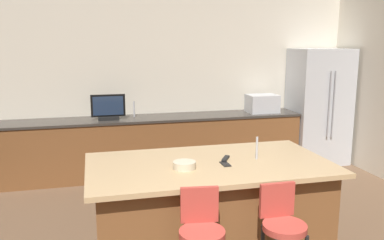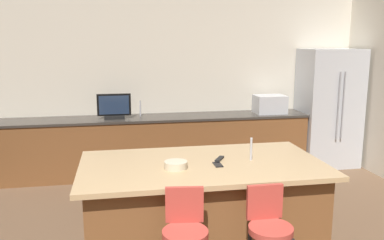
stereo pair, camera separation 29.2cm
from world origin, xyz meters
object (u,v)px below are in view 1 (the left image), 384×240
object	(u,v)px
refrigerator	(318,107)
microwave	(262,103)
bar_stool_right	(282,235)
fruit_bowl	(184,165)
kitchen_island	(209,208)
tv_monitor	(108,108)
tv_remote	(226,158)
cell_phone	(225,164)

from	to	relation	value
refrigerator	microwave	distance (m)	1.01
bar_stool_right	fruit_bowl	xyz separation A→B (m)	(-0.62, 0.71, 0.39)
microwave	bar_stool_right	xyz separation A→B (m)	(-1.29, -3.36, -0.48)
kitchen_island	microwave	bearing A→B (deg)	57.08
microwave	fruit_bowl	distance (m)	3.26
refrigerator	fruit_bowl	bearing A→B (deg)	-138.15
kitchen_island	tv_monitor	xyz separation A→B (m)	(-0.82, 2.47, 0.60)
microwave	fruit_bowl	size ratio (longest dim) A/B	2.32
kitchen_island	tv_remote	size ratio (longest dim) A/B	13.31
tv_monitor	bar_stool_right	distance (m)	3.54
bar_stool_right	cell_phone	xyz separation A→B (m)	(-0.22, 0.74, 0.37)
refrigerator	tv_remote	xyz separation A→B (m)	(-2.46, -2.43, -0.03)
microwave	bar_stool_right	distance (m)	3.63
cell_phone	tv_monitor	bearing A→B (deg)	109.68
cell_phone	bar_stool_right	bearing A→B (deg)	-73.59
microwave	bar_stool_right	bearing A→B (deg)	-110.97
microwave	tv_monitor	size ratio (longest dim) A/B	0.97
kitchen_island	fruit_bowl	size ratio (longest dim) A/B	10.93
refrigerator	tv_monitor	size ratio (longest dim) A/B	3.87
tv_monitor	cell_phone	size ratio (longest dim) A/B	3.30
microwave	bar_stool_right	size ratio (longest dim) A/B	0.51
kitchen_island	bar_stool_right	xyz separation A→B (m)	(0.35, -0.83, 0.09)
refrigerator	cell_phone	world-z (taller)	refrigerator
fruit_bowl	tv_remote	bearing A→B (deg)	21.66
microwave	tv_remote	bearing A→B (deg)	-120.57
kitchen_island	refrigerator	size ratio (longest dim) A/B	1.18
microwave	cell_phone	world-z (taller)	microwave
tv_remote	cell_phone	bearing A→B (deg)	-78.51
refrigerator	tv_monitor	distance (m)	3.46
bar_stool_right	refrigerator	bearing A→B (deg)	55.64
bar_stool_right	tv_monitor	bearing A→B (deg)	109.73
bar_stool_right	tv_remote	bearing A→B (deg)	101.10
tv_remote	fruit_bowl	bearing A→B (deg)	-127.09
tv_monitor	fruit_bowl	bearing A→B (deg)	-78.01
kitchen_island	cell_phone	distance (m)	0.48
fruit_bowl	microwave	bearing A→B (deg)	54.24
tv_monitor	fruit_bowl	world-z (taller)	tv_monitor
tv_monitor	cell_phone	bearing A→B (deg)	-69.81
tv_monitor	bar_stool_right	bearing A→B (deg)	-70.53
kitchen_island	bar_stool_right	distance (m)	0.90
kitchen_island	tv_monitor	world-z (taller)	tv_monitor
microwave	fruit_bowl	world-z (taller)	microwave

